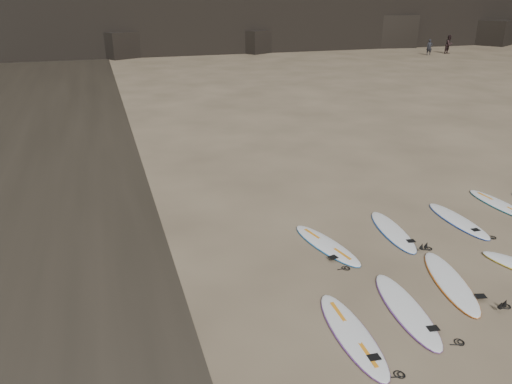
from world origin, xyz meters
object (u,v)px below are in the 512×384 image
Objects in this scene: surfboard_2 at (450,281)px; person_a at (429,47)px; surfboard_5 at (327,245)px; surfboard_1 at (406,309)px; person_b at (449,44)px; surfboard_8 at (500,204)px; surfboard_7 at (458,220)px; surfboard_0 at (352,333)px; surfboard_6 at (393,231)px.

person_a is at bearing 70.61° from surfboard_2.
person_a is at bearing 38.83° from surfboard_5.
surfboard_1 is 48.57m from person_b.
surfboard_8 is (4.36, 3.31, -0.00)m from surfboard_2.
person_b is at bearing 53.36° from surfboard_8.
surfboard_7 is (4.30, 0.21, -0.00)m from surfboard_5.
surfboard_1 is at bearing -143.35° from surfboard_2.
surfboard_2 is at bearing -145.69° from person_b.
surfboard_7 is (5.39, 3.72, -0.00)m from surfboard_0.
person_a is (23.36, 34.40, 0.74)m from surfboard_7.
surfboard_5 is 1.40× the size of person_b.
surfboard_5 and surfboard_6 have the same top height.
surfboard_1 is 1.06× the size of surfboard_6.
surfboard_2 is 1.06× the size of surfboard_7.
surfboard_5 is (-0.39, 3.12, -0.00)m from surfboard_1.
surfboard_2 is at bearing -100.39° from person_a.
surfboard_1 reaches higher than surfboard_6.
surfboard_2 reaches higher than surfboard_6.
surfboard_1 is 1.48× the size of person_b.
surfboard_8 is at bearing -143.66° from person_b.
surfboard_5 is at bearing -149.49° from person_b.
surfboard_6 is 1.39× the size of person_b.
surfboard_1 is at bearing -146.74° from person_b.
person_b is at bearing 59.40° from surfboard_1.
surfboard_0 is 1.76× the size of person_a.
surfboard_6 is 1.67× the size of person_a.
surfboard_6 is at bearing -173.14° from surfboard_8.
surfboard_2 is at bearing -144.37° from surfboard_8.
person_b is at bearing 58.82° from surfboard_6.
surfboard_2 is 2.69m from surfboard_6.
person_a is (27.28, 37.74, 0.74)m from surfboard_1.
surfboard_8 is (5.94, 3.93, -0.00)m from surfboard_1.
surfboard_0 is at bearing -157.73° from surfboard_1.
surfboard_0 is 1.00× the size of surfboard_2.
person_b is (29.99, 38.19, 0.89)m from surfboard_1.
surfboard_1 is 1.09× the size of surfboard_8.
surfboard_1 is 5.14m from surfboard_7.
person_a is 2.75m from person_b.
person_a is at bearing 56.29° from surfboard_7.
person_b reaches higher than surfboard_2.
surfboard_1 reaches higher than surfboard_5.
surfboard_8 is at bearing 41.01° from surfboard_1.
person_a is 0.83× the size of person_b.
surfboard_1 reaches higher than surfboard_7.
person_b reaches higher than surfboard_5.
surfboard_2 is 1.05× the size of surfboard_6.
surfboard_7 reaches higher than surfboard_8.
surfboard_0 is 1.00× the size of surfboard_1.
surfboard_5 is 1.03× the size of surfboard_8.
surfboard_7 is (2.34, 2.72, -0.00)m from surfboard_2.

